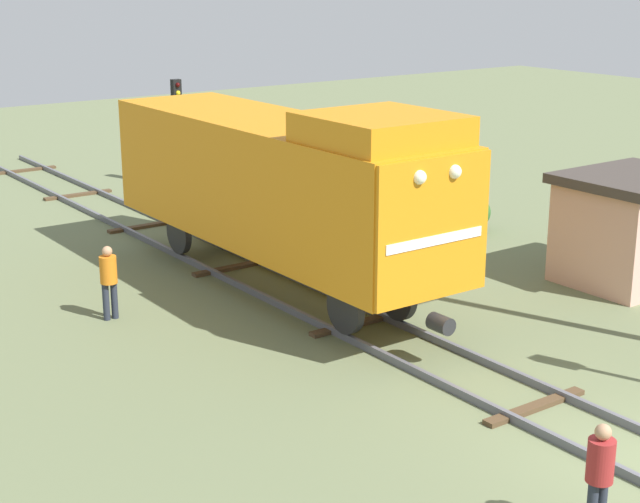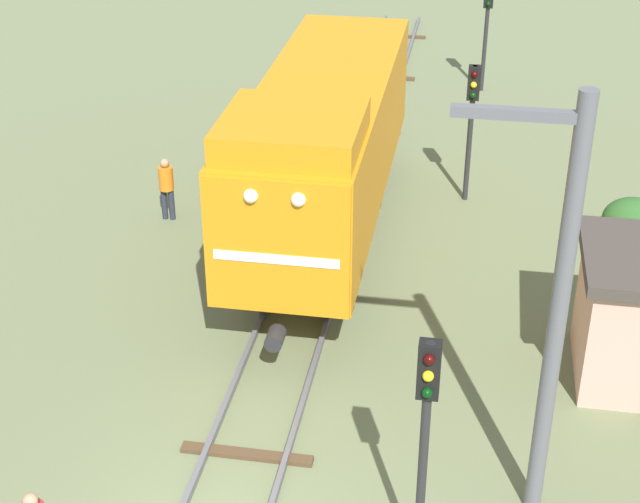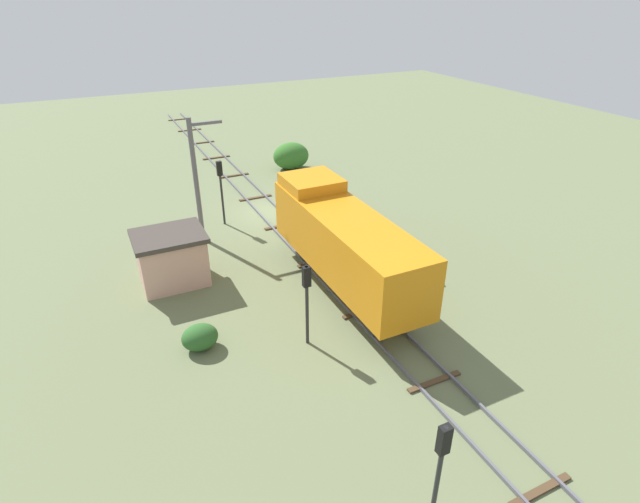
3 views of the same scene
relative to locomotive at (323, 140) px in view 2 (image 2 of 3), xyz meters
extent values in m
cube|color=#4C3823|center=(0.00, -8.13, -2.73)|extent=(2.40, 0.24, 0.09)
cube|color=#4C3823|center=(0.00, -2.92, -2.73)|extent=(2.40, 0.24, 0.09)
cube|color=#4C3823|center=(0.00, 2.30, -2.73)|extent=(2.40, 0.24, 0.09)
cube|color=#4C3823|center=(0.00, 7.51, -2.73)|extent=(2.40, 0.24, 0.09)
cube|color=#4C3823|center=(0.00, 12.73, -2.73)|extent=(2.40, 0.24, 0.09)
cube|color=#4C3823|center=(0.00, 17.94, -2.73)|extent=(2.40, 0.24, 0.09)
cube|color=orange|center=(0.00, 0.24, -0.06)|extent=(2.90, 11.00, 2.90)
cube|color=orange|center=(0.00, -3.66, 1.69)|extent=(2.75, 2.80, 0.60)
cube|color=orange|center=(0.00, -5.31, -0.06)|extent=(2.84, 0.10, 2.84)
cube|color=white|center=(0.00, -5.35, -0.26)|extent=(2.46, 0.06, 0.20)
sphere|color=white|center=(-0.45, -5.36, 1.04)|extent=(0.28, 0.28, 0.28)
sphere|color=white|center=(0.45, -5.36, 1.04)|extent=(0.28, 0.28, 0.28)
cylinder|color=#262628|center=(0.00, -5.61, -1.91)|extent=(0.36, 0.50, 0.36)
cylinder|color=#262628|center=(-0.72, -3.46, -2.06)|extent=(0.18, 1.10, 1.10)
cylinder|color=#262628|center=(0.72, -3.46, -2.06)|extent=(0.18, 1.10, 1.10)
cylinder|color=#262628|center=(-0.72, 3.94, -2.06)|extent=(0.18, 1.10, 1.10)
cylinder|color=#262628|center=(0.72, 3.94, -2.06)|extent=(0.18, 1.10, 1.10)
cylinder|color=#262628|center=(3.20, -10.13, -0.70)|extent=(0.14, 0.14, 4.15)
cube|color=black|center=(3.20, -10.13, 0.93)|extent=(0.32, 0.24, 0.90)
sphere|color=#390606|center=(3.20, -10.27, 1.20)|extent=(0.16, 0.16, 0.16)
sphere|color=yellow|center=(3.20, -10.27, 0.92)|extent=(0.16, 0.16, 0.16)
sphere|color=black|center=(3.20, -10.27, 0.64)|extent=(0.16, 0.16, 0.16)
cylinder|color=#262628|center=(3.40, 3.15, -0.89)|extent=(0.14, 0.14, 3.76)
cube|color=black|center=(3.40, 3.15, 0.54)|extent=(0.32, 0.24, 0.90)
sphere|color=#390606|center=(3.40, 3.01, 0.81)|extent=(0.16, 0.16, 0.16)
sphere|color=yellow|center=(3.40, 3.01, 0.53)|extent=(0.16, 0.16, 0.16)
sphere|color=black|center=(3.40, 3.01, 0.25)|extent=(0.16, 0.16, 0.16)
cylinder|color=#262628|center=(3.60, 12.08, -0.86)|extent=(0.14, 0.14, 3.82)
sphere|color=black|center=(3.60, 11.94, 0.31)|extent=(0.16, 0.16, 0.16)
sphere|color=tan|center=(-2.40, -11.41, -1.19)|extent=(0.23, 0.23, 0.23)
cylinder|color=#262B38|center=(-4.30, 0.64, -2.35)|extent=(0.15, 0.15, 0.85)
cylinder|color=#262B38|center=(-4.10, 0.64, -2.35)|extent=(0.15, 0.15, 0.85)
cylinder|color=orange|center=(-4.20, 0.64, -1.61)|extent=(0.38, 0.38, 0.62)
sphere|color=tan|center=(-4.20, 0.64, -1.19)|extent=(0.23, 0.23, 0.23)
cylinder|color=#595960|center=(5.00, -8.53, 0.88)|extent=(0.28, 0.28, 7.31)
cube|color=#595960|center=(4.10, -8.53, 4.13)|extent=(1.80, 0.16, 0.16)
ellipsoid|color=#2C5B26|center=(7.61, 1.51, -2.22)|extent=(1.53, 1.25, 1.11)
camera|label=1|loc=(-12.49, -18.88, 4.83)|focal=55.00mm
camera|label=2|loc=(3.59, -21.26, 8.90)|focal=55.00mm
camera|label=3|loc=(10.32, 18.72, 10.84)|focal=28.00mm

